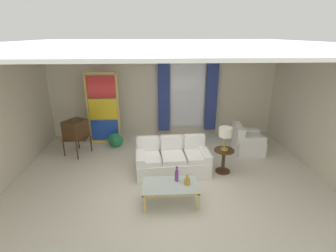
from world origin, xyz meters
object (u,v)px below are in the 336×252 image
object	(u,v)px
stained_glass_divider	(103,111)
peacock_figurine	(115,141)
couch_white_long	(172,159)
bottle_blue_decanter	(177,175)
table_lamp_brass	(226,133)
bottle_crystal_tall	(187,181)
round_side_table	(224,159)
coffee_table	(170,186)
vintage_tv	(76,130)
armchair_white	(246,142)

from	to	relation	value
stained_glass_divider	peacock_figurine	bearing A→B (deg)	-48.74
couch_white_long	bottle_blue_decanter	xyz separation A→B (m)	(0.01, -1.17, 0.24)
bottle_blue_decanter	table_lamp_brass	world-z (taller)	table_lamp_brass
peacock_figurine	table_lamp_brass	size ratio (longest dim) A/B	1.05
bottle_crystal_tall	round_side_table	xyz separation A→B (m)	(1.04, 1.16, -0.13)
coffee_table	round_side_table	xyz separation A→B (m)	(1.38, 1.15, -0.02)
vintage_tv	armchair_white	size ratio (longest dim) A/B	1.51
bottle_blue_decanter	vintage_tv	distance (m)	3.45
couch_white_long	bottle_crystal_tall	xyz separation A→B (m)	(0.20, -1.31, 0.18)
peacock_figurine	table_lamp_brass	bearing A→B (deg)	-28.68
bottle_blue_decanter	coffee_table	bearing A→B (deg)	-135.84
couch_white_long	peacock_figurine	world-z (taller)	couch_white_long
stained_glass_divider	peacock_figurine	size ratio (longest dim) A/B	3.67
stained_glass_divider	round_side_table	bearing A→B (deg)	-31.47
bottle_crystal_tall	stained_glass_divider	world-z (taller)	stained_glass_divider
round_side_table	table_lamp_brass	bearing A→B (deg)	0.00
bottle_crystal_tall	stained_glass_divider	distance (m)	3.83
couch_white_long	bottle_blue_decanter	distance (m)	1.19
bottle_crystal_tall	round_side_table	bearing A→B (deg)	47.96
armchair_white	table_lamp_brass	xyz separation A→B (m)	(-0.96, -1.14, 0.74)
couch_white_long	armchair_white	world-z (taller)	couch_white_long
bottle_blue_decanter	peacock_figurine	distance (m)	3.05
stained_glass_divider	armchair_white	bearing A→B (deg)	-11.17
bottle_blue_decanter	stained_glass_divider	size ratio (longest dim) A/B	0.15
armchair_white	coffee_table	bearing A→B (deg)	-135.67
bottle_blue_decanter	round_side_table	bearing A→B (deg)	39.36
peacock_figurine	round_side_table	size ratio (longest dim) A/B	1.01
armchair_white	round_side_table	size ratio (longest dim) A/B	1.50
couch_white_long	coffee_table	size ratio (longest dim) A/B	1.64
coffee_table	armchair_white	size ratio (longest dim) A/B	1.23
bottle_blue_decanter	table_lamp_brass	size ratio (longest dim) A/B	0.58
peacock_figurine	table_lamp_brass	xyz separation A→B (m)	(2.85, -1.56, 0.81)
bottle_blue_decanter	table_lamp_brass	xyz separation A→B (m)	(1.24, 1.02, 0.48)
bottle_blue_decanter	armchair_white	distance (m)	3.09
bottle_crystal_tall	vintage_tv	world-z (taller)	vintage_tv
peacock_figurine	table_lamp_brass	world-z (taller)	table_lamp_brass
bottle_crystal_tall	round_side_table	distance (m)	1.57
bottle_crystal_tall	armchair_white	xyz separation A→B (m)	(2.01, 2.29, -0.20)
bottle_blue_decanter	vintage_tv	bearing A→B (deg)	139.17
peacock_figurine	vintage_tv	bearing A→B (deg)	-162.14
vintage_tv	table_lamp_brass	size ratio (longest dim) A/B	2.36
table_lamp_brass	bottle_blue_decanter	bearing A→B (deg)	-140.64
bottle_blue_decanter	armchair_white	bearing A→B (deg)	44.34
vintage_tv	coffee_table	bearing A→B (deg)	-44.11
couch_white_long	bottle_crystal_tall	size ratio (longest dim) A/B	8.19
armchair_white	stained_glass_divider	distance (m)	4.31
stained_glass_divider	table_lamp_brass	distance (m)	3.75
vintage_tv	round_side_table	size ratio (longest dim) A/B	2.26
peacock_figurine	round_side_table	distance (m)	3.25
armchair_white	peacock_figurine	distance (m)	3.83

